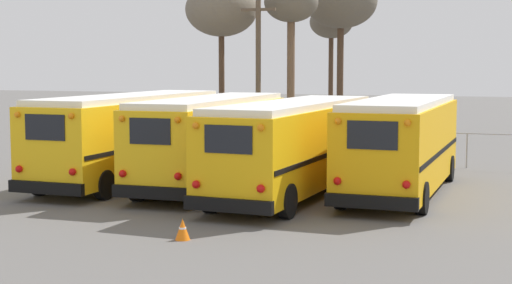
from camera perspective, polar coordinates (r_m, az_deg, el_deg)
name	(u,v)px	position (r m, az deg, el deg)	size (l,w,h in m)	color
ground_plane	(251,190)	(25.97, -0.40, -3.54)	(160.00, 160.00, 0.00)	#5B5956
school_bus_0	(132,134)	(28.39, -9.02, 0.58)	(2.71, 10.58, 3.08)	yellow
school_bus_1	(212,138)	(26.87, -3.18, 0.32)	(2.65, 10.01, 3.04)	yellow
school_bus_2	(295,144)	(25.05, 2.86, -0.13)	(3.00, 10.62, 2.98)	#EAAA0F
school_bus_3	(401,143)	(25.53, 10.53, -0.04)	(2.67, 9.39, 3.06)	#E5A00C
utility_pole	(258,66)	(39.23, 0.16, 5.56)	(1.80, 0.26, 7.78)	brown
bare_tree_0	(341,2)	(45.58, 6.19, 10.06)	(4.15, 4.15, 9.30)	#473323
bare_tree_1	(221,10)	(42.83, -2.54, 9.54)	(3.89, 3.89, 8.56)	#473323
bare_tree_2	(291,7)	(40.89, 2.57, 9.80)	(2.80, 2.80, 8.40)	brown
bare_tree_3	(331,24)	(49.16, 5.50, 8.52)	(2.68, 2.68, 7.75)	#473323
fence_line	(316,139)	(33.58, 4.36, 0.24)	(17.64, 0.06, 1.42)	#939399
traffic_cone	(183,229)	(18.82, -5.36, -6.34)	(0.36, 0.36, 0.51)	orange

